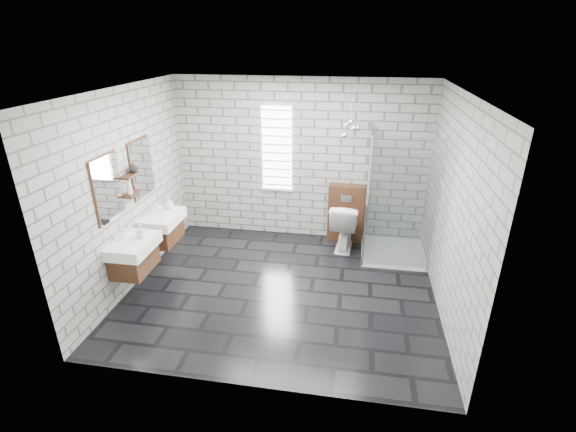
% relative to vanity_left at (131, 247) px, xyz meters
% --- Properties ---
extents(floor, '(4.20, 3.60, 0.02)m').
position_rel_vanity_left_xyz_m(floor, '(1.91, 0.49, -0.77)').
color(floor, black).
rests_on(floor, ground).
extents(ceiling, '(4.20, 3.60, 0.02)m').
position_rel_vanity_left_xyz_m(ceiling, '(1.91, 0.49, 1.95)').
color(ceiling, white).
rests_on(ceiling, wall_back).
extents(wall_back, '(4.20, 0.02, 2.70)m').
position_rel_vanity_left_xyz_m(wall_back, '(1.91, 2.30, 0.59)').
color(wall_back, '#A1A19C').
rests_on(wall_back, floor).
extents(wall_front, '(4.20, 0.02, 2.70)m').
position_rel_vanity_left_xyz_m(wall_front, '(1.91, -1.32, 0.59)').
color(wall_front, '#A1A19C').
rests_on(wall_front, floor).
extents(wall_left, '(0.02, 3.60, 2.70)m').
position_rel_vanity_left_xyz_m(wall_left, '(-0.20, 0.49, 0.59)').
color(wall_left, '#A1A19C').
rests_on(wall_left, floor).
extents(wall_right, '(0.02, 3.60, 2.70)m').
position_rel_vanity_left_xyz_m(wall_right, '(4.02, 0.49, 0.59)').
color(wall_right, '#A1A19C').
rests_on(wall_right, floor).
extents(vanity_left, '(0.47, 0.70, 1.57)m').
position_rel_vanity_left_xyz_m(vanity_left, '(0.00, 0.00, 0.00)').
color(vanity_left, '#462715').
rests_on(vanity_left, wall_left).
extents(vanity_right, '(0.47, 0.70, 1.57)m').
position_rel_vanity_left_xyz_m(vanity_right, '(0.00, 0.87, 0.00)').
color(vanity_right, '#462715').
rests_on(vanity_right, wall_left).
extents(shelf_lower, '(0.14, 0.30, 0.03)m').
position_rel_vanity_left_xyz_m(shelf_lower, '(-0.12, 0.44, 0.56)').
color(shelf_lower, '#462715').
rests_on(shelf_lower, wall_left).
extents(shelf_upper, '(0.14, 0.30, 0.03)m').
position_rel_vanity_left_xyz_m(shelf_upper, '(-0.12, 0.44, 0.82)').
color(shelf_upper, '#462715').
rests_on(shelf_upper, wall_left).
extents(window, '(0.56, 0.05, 1.48)m').
position_rel_vanity_left_xyz_m(window, '(1.51, 2.27, 0.79)').
color(window, white).
rests_on(window, wall_back).
extents(cistern_panel, '(0.60, 0.20, 1.00)m').
position_rel_vanity_left_xyz_m(cistern_panel, '(2.71, 2.19, -0.26)').
color(cistern_panel, '#462715').
rests_on(cistern_panel, floor).
extents(flush_plate, '(0.18, 0.01, 0.12)m').
position_rel_vanity_left_xyz_m(flush_plate, '(2.71, 2.08, 0.04)').
color(flush_plate, silver).
rests_on(flush_plate, cistern_panel).
extents(shower_enclosure, '(1.00, 1.00, 2.03)m').
position_rel_vanity_left_xyz_m(shower_enclosure, '(3.41, 1.67, -0.25)').
color(shower_enclosure, white).
rests_on(shower_enclosure, floor).
extents(pendant_cluster, '(0.27, 0.23, 0.82)m').
position_rel_vanity_left_xyz_m(pendant_cluster, '(2.71, 1.86, 1.28)').
color(pendant_cluster, silver).
rests_on(pendant_cluster, ceiling).
extents(toilet, '(0.50, 0.81, 0.80)m').
position_rel_vanity_left_xyz_m(toilet, '(2.71, 1.93, -0.36)').
color(toilet, white).
rests_on(toilet, floor).
extents(soap_bottle_a, '(0.10, 0.10, 0.18)m').
position_rel_vanity_left_xyz_m(soap_bottle_a, '(0.12, 0.09, 0.18)').
color(soap_bottle_a, '#B2B2B2').
rests_on(soap_bottle_a, vanity_left).
extents(soap_bottle_b, '(0.17, 0.17, 0.17)m').
position_rel_vanity_left_xyz_m(soap_bottle_b, '(0.05, 1.10, 0.18)').
color(soap_bottle_b, '#B2B2B2').
rests_on(soap_bottle_b, vanity_right).
extents(soap_bottle_c, '(0.11, 0.11, 0.21)m').
position_rel_vanity_left_xyz_m(soap_bottle_c, '(-0.11, 0.37, 0.68)').
color(soap_bottle_c, '#B2B2B2').
rests_on(soap_bottle_c, shelf_lower).
extents(vase, '(0.16, 0.16, 0.13)m').
position_rel_vanity_left_xyz_m(vase, '(-0.11, 0.54, 0.90)').
color(vase, '#B2B2B2').
rests_on(vase, shelf_upper).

